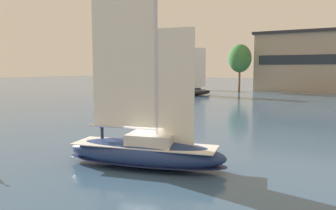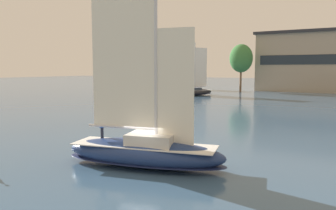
% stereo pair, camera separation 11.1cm
% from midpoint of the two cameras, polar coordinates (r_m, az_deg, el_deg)
% --- Properties ---
extents(ground_plane, '(400.00, 400.00, 0.00)m').
position_cam_midpoint_polar(ground_plane, '(20.74, -4.34, -10.65)').
color(ground_plane, '#385675').
extents(waterfront_building, '(29.45, 18.49, 15.95)m').
position_cam_midpoint_polar(waterfront_building, '(98.98, 23.97, 6.91)').
color(waterfront_building, tan).
rests_on(waterfront_building, ground).
extents(tree_shore_left, '(6.12, 6.12, 12.59)m').
position_cam_midpoint_polar(tree_shore_left, '(90.20, 12.37, 7.93)').
color(tree_shore_left, brown).
rests_on(tree_shore_left, ground).
extents(tree_shore_center, '(5.96, 5.96, 12.27)m').
position_cam_midpoint_polar(tree_shore_center, '(102.42, 0.00, 7.73)').
color(tree_shore_center, '#4C3828').
rests_on(tree_shore_center, ground).
extents(sailboat_main, '(10.68, 5.03, 14.15)m').
position_cam_midpoint_polar(sailboat_main, '(20.44, -4.32, -7.67)').
color(sailboat_main, navy).
rests_on(sailboat_main, ground).
extents(sailboat_moored_outer_mooring, '(5.85, 8.86, 11.89)m').
position_cam_midpoint_polar(sailboat_moored_outer_mooring, '(75.15, 4.82, 2.41)').
color(sailboat_moored_outer_mooring, '#232328').
rests_on(sailboat_moored_outer_mooring, ground).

